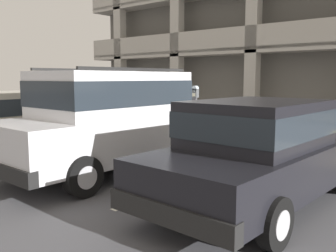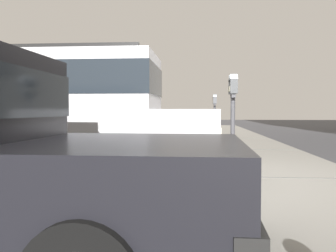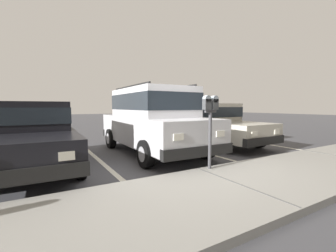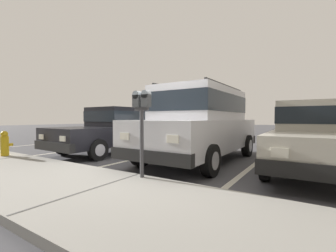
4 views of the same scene
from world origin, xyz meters
name	(u,v)px [view 2 (image 2 of 4)]	position (x,y,z in m)	size (l,w,h in m)	color
ground_plane	(210,188)	(0.00, 0.00, -0.05)	(80.00, 80.00, 0.10)	#4C4C51
sidewalk	(299,182)	(0.00, 1.30, 0.06)	(40.00, 2.20, 0.12)	#9E9B93
parking_stall_lines	(89,209)	(1.53, -1.40, 0.00)	(12.35, 4.80, 0.01)	silver
silver_suv	(66,112)	(-0.15, -2.26, 1.09)	(2.05, 4.79, 2.03)	silver
red_sedan	(93,123)	(-2.81, -2.57, 0.82)	(1.92, 4.52, 1.54)	beige
parking_meter_near	(233,100)	(-0.20, 0.35, 1.27)	(0.35, 0.12, 1.54)	#47474C
parking_meter_far	(215,107)	(-6.32, 0.35, 1.24)	(0.35, 0.12, 1.50)	#47474C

